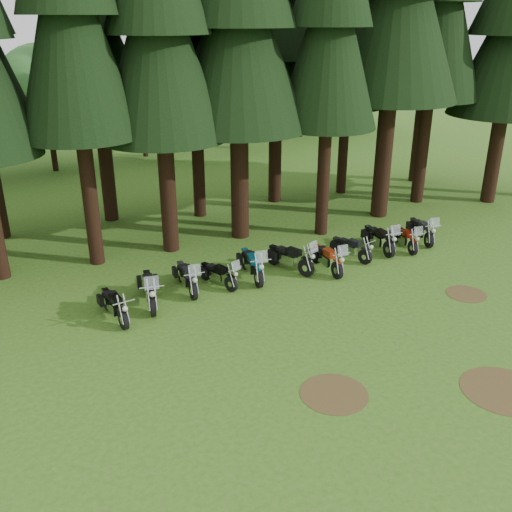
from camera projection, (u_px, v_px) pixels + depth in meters
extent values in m
plane|color=#336218|center=(375.00, 331.00, 17.79)|extent=(120.00, 120.00, 0.00)
cylinder|color=black|center=(89.00, 190.00, 21.57)|extent=(0.58, 0.58, 5.99)
cone|color=black|center=(70.00, 27.00, 19.33)|extent=(4.32, 4.32, 7.49)
cylinder|color=black|center=(167.00, 185.00, 22.91)|extent=(0.66, 0.66, 5.57)
cone|color=black|center=(159.00, 44.00, 20.83)|extent=(4.95, 4.95, 6.96)
cylinder|color=black|center=(240.00, 174.00, 24.35)|extent=(0.77, 0.77, 5.70)
cone|color=black|center=(238.00, 37.00, 22.22)|extent=(5.81, 5.81, 7.12)
cylinder|color=black|center=(324.00, 171.00, 24.67)|extent=(0.55, 0.55, 5.71)
cone|color=black|center=(330.00, 36.00, 22.54)|extent=(4.15, 4.15, 7.14)
cylinder|color=black|center=(384.00, 148.00, 26.82)|extent=(0.80, 0.80, 6.62)
cone|color=black|center=(397.00, 1.00, 24.34)|extent=(5.98, 5.98, 8.27)
cylinder|color=black|center=(423.00, 141.00, 28.97)|extent=(0.64, 0.64, 6.35)
cone|color=black|center=(438.00, 11.00, 26.60)|extent=(4.79, 4.79, 7.93)
cylinder|color=black|center=(495.00, 150.00, 29.17)|extent=(0.72, 0.72, 5.41)
cylinder|color=black|center=(106.00, 163.00, 26.45)|extent=(0.65, 0.65, 5.55)
cone|color=black|center=(93.00, 40.00, 24.37)|extent=(4.85, 4.85, 6.94)
cylinder|color=black|center=(198.00, 160.00, 27.03)|extent=(0.58, 0.58, 5.52)
cone|color=black|center=(193.00, 41.00, 24.96)|extent=(4.35, 4.35, 6.90)
cylinder|color=black|center=(275.00, 157.00, 29.37)|extent=(0.66, 0.66, 4.70)
cone|color=black|center=(276.00, 65.00, 27.61)|extent=(4.94, 4.94, 5.87)
cone|color=black|center=(277.00, 3.00, 26.53)|extent=(3.95, 3.95, 4.96)
cylinder|color=black|center=(344.00, 142.00, 30.65)|extent=(0.53, 0.53, 5.56)
cone|color=black|center=(350.00, 36.00, 28.56)|extent=(3.94, 3.94, 6.95)
cylinder|color=black|center=(419.00, 133.00, 32.89)|extent=(0.61, 0.61, 5.65)
cone|color=black|center=(430.00, 32.00, 30.77)|extent=(4.59, 4.59, 7.06)
cylinder|color=black|center=(53.00, 151.00, 35.61)|extent=(0.36, 0.36, 2.55)
sphere|color=#2E682A|center=(45.00, 95.00, 34.28)|extent=(5.95, 5.95, 5.95)
sphere|color=#2E682A|center=(66.00, 105.00, 34.41)|extent=(4.25, 4.25, 4.25)
cylinder|color=black|center=(145.00, 138.00, 39.34)|extent=(0.36, 0.36, 2.47)
sphere|color=#2E682A|center=(141.00, 89.00, 38.06)|extent=(5.76, 5.76, 5.76)
sphere|color=#2E682A|center=(159.00, 98.00, 38.18)|extent=(4.12, 4.12, 4.12)
cylinder|color=black|center=(234.00, 124.00, 41.59)|extent=(0.36, 0.36, 3.52)
sphere|color=#2E682A|center=(232.00, 56.00, 39.76)|extent=(8.21, 8.21, 8.21)
sphere|color=#2E682A|center=(257.00, 68.00, 39.94)|extent=(5.87, 5.87, 5.87)
cylinder|color=black|center=(301.00, 118.00, 45.62)|extent=(0.36, 0.36, 2.94)
sphere|color=#2E682A|center=(302.00, 67.00, 44.09)|extent=(6.86, 6.86, 6.86)
sphere|color=#2E682A|center=(320.00, 76.00, 44.23)|extent=(4.90, 4.90, 4.90)
cylinder|color=black|center=(348.00, 111.00, 47.38)|extent=(0.36, 0.36, 3.52)
sphere|color=#2E682A|center=(352.00, 51.00, 45.55)|extent=(8.20, 8.20, 8.20)
sphere|color=#2E682A|center=(372.00, 62.00, 45.73)|extent=(5.86, 5.86, 5.86)
cylinder|color=#4C3D1E|center=(334.00, 394.00, 14.85)|extent=(1.80, 1.80, 0.01)
cylinder|color=#4C3D1E|center=(466.00, 294.00, 20.16)|extent=(1.40, 1.40, 0.01)
cylinder|color=#4C3D1E|center=(503.00, 390.00, 14.98)|extent=(2.20, 2.20, 0.01)
cylinder|color=black|center=(123.00, 320.00, 17.80)|extent=(0.19, 0.66, 0.65)
cylinder|color=black|center=(107.00, 301.00, 18.99)|extent=(0.19, 0.66, 0.65)
cube|color=silver|center=(114.00, 307.00, 18.40)|extent=(0.33, 0.71, 0.34)
cube|color=black|center=(115.00, 300.00, 18.09)|extent=(0.34, 0.56, 0.24)
cube|color=black|center=(111.00, 295.00, 18.45)|extent=(0.34, 0.56, 0.12)
cylinder|color=black|center=(153.00, 306.00, 18.58)|extent=(0.31, 0.74, 0.72)
cylinder|color=black|center=(148.00, 284.00, 20.09)|extent=(0.31, 0.74, 0.72)
cube|color=silver|center=(150.00, 291.00, 19.35)|extent=(0.47, 0.82, 0.37)
cube|color=black|center=(149.00, 284.00, 18.97)|extent=(0.46, 0.66, 0.26)
cube|color=black|center=(148.00, 279.00, 19.44)|extent=(0.46, 0.66, 0.13)
cube|color=silver|center=(151.00, 283.00, 17.91)|extent=(0.48, 0.24, 0.43)
cylinder|color=black|center=(193.00, 291.00, 19.67)|extent=(0.21, 0.68, 0.67)
cylinder|color=black|center=(181.00, 273.00, 21.00)|extent=(0.21, 0.68, 0.67)
cube|color=silver|center=(186.00, 279.00, 20.34)|extent=(0.36, 0.73, 0.34)
cube|color=black|center=(188.00, 272.00, 20.00)|extent=(0.36, 0.58, 0.24)
cube|color=black|center=(184.00, 268.00, 20.41)|extent=(0.36, 0.58, 0.12)
cube|color=silver|center=(195.00, 270.00, 19.06)|extent=(0.44, 0.17, 0.40)
cylinder|color=black|center=(231.00, 284.00, 20.25)|extent=(0.29, 0.60, 0.59)
cylinder|color=black|center=(206.00, 273.00, 21.13)|extent=(0.29, 0.60, 0.59)
cube|color=silver|center=(217.00, 276.00, 20.69)|extent=(0.42, 0.67, 0.30)
cube|color=black|center=(221.00, 269.00, 20.43)|extent=(0.40, 0.55, 0.21)
cube|color=black|center=(213.00, 267.00, 20.71)|extent=(0.40, 0.55, 0.11)
cube|color=silver|center=(236.00, 266.00, 19.76)|extent=(0.39, 0.22, 0.35)
cylinder|color=black|center=(259.00, 278.00, 20.55)|extent=(0.28, 0.73, 0.72)
cylinder|color=black|center=(245.00, 260.00, 22.03)|extent=(0.28, 0.73, 0.72)
cube|color=silver|center=(251.00, 266.00, 21.30)|extent=(0.44, 0.80, 0.37)
cube|color=#094A60|center=(253.00, 259.00, 20.93)|extent=(0.43, 0.65, 0.26)
cube|color=black|center=(249.00, 255.00, 21.38)|extent=(0.43, 0.65, 0.13)
cube|color=silver|center=(262.00, 257.00, 19.89)|extent=(0.47, 0.22, 0.43)
cylinder|color=black|center=(306.00, 268.00, 21.41)|extent=(0.36, 0.70, 0.69)
cylinder|color=black|center=(274.00, 256.00, 22.42)|extent=(0.36, 0.70, 0.69)
cube|color=silver|center=(289.00, 259.00, 21.91)|extent=(0.51, 0.79, 0.35)
cube|color=black|center=(294.00, 252.00, 21.62)|extent=(0.48, 0.64, 0.25)
cube|color=black|center=(284.00, 250.00, 21.93)|extent=(0.48, 0.64, 0.13)
cube|color=silver|center=(314.00, 247.00, 20.85)|extent=(0.46, 0.27, 0.41)
cylinder|color=black|center=(337.00, 270.00, 21.22)|extent=(0.20, 0.69, 0.68)
cylinder|color=black|center=(316.00, 255.00, 22.56)|extent=(0.20, 0.69, 0.68)
cube|color=silver|center=(326.00, 260.00, 21.90)|extent=(0.35, 0.74, 0.35)
cube|color=#9D3214|center=(330.00, 253.00, 21.56)|extent=(0.36, 0.59, 0.25)
cube|color=black|center=(323.00, 250.00, 21.97)|extent=(0.36, 0.59, 0.12)
cube|color=silver|center=(343.00, 250.00, 20.61)|extent=(0.44, 0.17, 0.40)
cylinder|color=black|center=(365.00, 257.00, 22.47)|extent=(0.28, 0.63, 0.62)
cylinder|color=black|center=(336.00, 247.00, 23.46)|extent=(0.28, 0.63, 0.62)
cube|color=silver|center=(350.00, 249.00, 22.96)|extent=(0.42, 0.70, 0.32)
cube|color=black|center=(354.00, 243.00, 22.68)|extent=(0.40, 0.57, 0.23)
cube|color=black|center=(346.00, 241.00, 22.99)|extent=(0.40, 0.57, 0.11)
cylinder|color=black|center=(389.00, 249.00, 23.09)|extent=(0.24, 0.71, 0.69)
cylinder|color=black|center=(368.00, 236.00, 24.49)|extent=(0.24, 0.71, 0.69)
cube|color=silver|center=(378.00, 240.00, 23.79)|extent=(0.39, 0.77, 0.36)
cube|color=black|center=(382.00, 233.00, 23.44)|extent=(0.39, 0.61, 0.25)
cube|color=black|center=(375.00, 230.00, 23.87)|extent=(0.39, 0.61, 0.13)
cube|color=silver|center=(396.00, 230.00, 22.45)|extent=(0.45, 0.19, 0.42)
cylinder|color=black|center=(413.00, 248.00, 23.34)|extent=(0.27, 0.63, 0.62)
cylinder|color=black|center=(396.00, 236.00, 24.63)|extent=(0.27, 0.63, 0.62)
cube|color=silver|center=(404.00, 239.00, 23.99)|extent=(0.41, 0.70, 0.32)
cube|color=#691308|center=(407.00, 233.00, 23.67)|extent=(0.39, 0.57, 0.22)
cube|color=black|center=(402.00, 231.00, 24.07)|extent=(0.39, 0.57, 0.11)
cube|color=silver|center=(419.00, 231.00, 22.76)|extent=(0.41, 0.21, 0.37)
cylinder|color=black|center=(429.00, 240.00, 24.06)|extent=(0.34, 0.68, 0.66)
cylinder|color=black|center=(413.00, 228.00, 25.48)|extent=(0.34, 0.68, 0.66)
cube|color=silver|center=(420.00, 231.00, 24.78)|extent=(0.48, 0.76, 0.34)
cube|color=black|center=(424.00, 225.00, 24.43)|extent=(0.46, 0.62, 0.24)
cube|color=black|center=(419.00, 223.00, 24.86)|extent=(0.46, 0.62, 0.12)
cube|color=silver|center=(435.00, 223.00, 23.44)|extent=(0.44, 0.25, 0.40)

